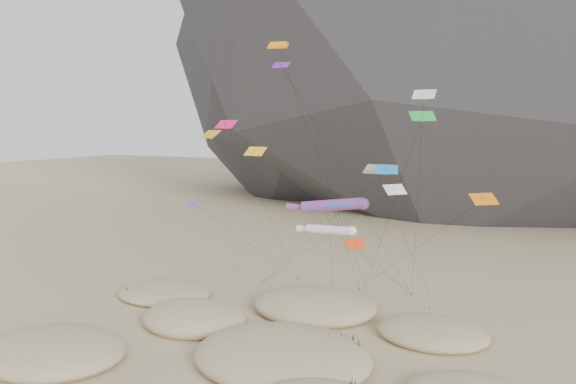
% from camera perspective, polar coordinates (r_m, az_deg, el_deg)
% --- Properties ---
extents(ground, '(500.00, 500.00, 0.00)m').
position_cam_1_polar(ground, '(49.74, -3.78, -17.84)').
color(ground, '#CCB789').
rests_on(ground, ground).
extents(dunes, '(49.10, 38.58, 3.45)m').
position_cam_1_polar(dunes, '(53.54, -3.50, -15.20)').
color(dunes, '#CCB789').
rests_on(dunes, ground).
extents(dune_grass, '(42.89, 27.55, 1.54)m').
position_cam_1_polar(dune_grass, '(53.59, -2.55, -14.98)').
color(dune_grass, black).
rests_on(dune_grass, ground).
extents(kite_stakes, '(22.05, 7.94, 0.30)m').
position_cam_1_polar(kite_stakes, '(70.16, 6.79, -10.25)').
color(kite_stakes, '#3F2D1E').
rests_on(kite_stakes, ground).
extents(rainbow_tube_kite, '(7.88, 15.27, 14.10)m').
position_cam_1_polar(rainbow_tube_kite, '(52.86, 4.22, -1.36)').
color(rainbow_tube_kite, red).
rests_on(rainbow_tube_kite, ground).
extents(white_tube_kite, '(7.15, 13.05, 11.39)m').
position_cam_1_polar(white_tube_kite, '(54.20, 4.00, -3.85)').
color(white_tube_kite, white).
rests_on(white_tube_kite, ground).
extents(orange_parafoil, '(9.07, 9.67, 29.80)m').
position_cam_1_polar(orange_parafoil, '(63.40, -0.85, 14.21)').
color(orange_parafoil, orange).
rests_on(orange_parafoil, ground).
extents(multi_parafoil, '(5.64, 10.07, 16.89)m').
position_cam_1_polar(multi_parafoil, '(55.54, 9.01, 2.14)').
color(multi_parafoil, orange).
rests_on(multi_parafoil, ground).
extents(delta_kites, '(33.54, 20.38, 26.96)m').
position_cam_1_polar(delta_kites, '(55.00, 3.67, 3.12)').
color(delta_kites, blue).
rests_on(delta_kites, ground).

